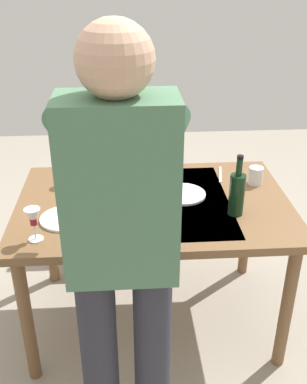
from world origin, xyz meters
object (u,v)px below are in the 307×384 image
wine_bottle (237,193)px  water_cup_near_left (66,178)px  dining_table (154,215)px  dinner_plate_far (183,194)px  water_cup_near_right (153,207)px  serving_bowl_pasta (117,188)px  person_server (122,247)px  dinner_plate_near (65,218)px  water_cup_far_left (256,176)px  wine_glass_left (33,219)px  chair_near (125,171)px

wine_bottle → water_cup_near_left: size_ratio=3.37×
dining_table → dinner_plate_far: bearing=-161.7°
water_cup_near_right → serving_bowl_pasta: size_ratio=0.32×
person_server → serving_bowl_pasta: size_ratio=5.63×
person_server → dinner_plate_near: size_ratio=7.34×
water_cup_near_right → water_cup_far_left: 0.64m
water_cup_near_left → dinner_plate_near: size_ratio=0.38×
water_cup_near_right → dinner_plate_near: size_ratio=0.42×
person_server → dinner_plate_far: (-0.31, -0.75, -0.21)m
wine_glass_left → dinner_plate_far: (-0.68, -0.36, -0.10)m
person_server → dinner_plate_near: 0.65m
chair_near → dinner_plate_far: size_ratio=3.96×
wine_bottle → water_cup_near_left: wine_bottle is taller
water_cup_near_left → water_cup_far_left: bearing=177.2°
serving_bowl_pasta → water_cup_near_left: bearing=-23.3°
chair_near → water_cup_far_left: size_ratio=9.68×
person_server → water_cup_near_right: 0.60m
wine_glass_left → water_cup_far_left: (-1.08, -0.46, -0.06)m
wine_glass_left → serving_bowl_pasta: wine_glass_left is taller
wine_bottle → water_cup_far_left: bearing=-120.2°
wine_glass_left → dinner_plate_near: 0.22m
chair_near → wine_bottle: size_ratio=3.07×
chair_near → dinner_plate_far: 0.86m
dining_table → dinner_plate_near: bearing=19.7°
water_cup_far_left → water_cup_near_right: bearing=28.0°
chair_near → water_cup_near_left: chair_near is taller
person_server → wine_glass_left: bearing=-46.7°
chair_near → water_cup_near_left: (0.30, 0.62, 0.26)m
serving_bowl_pasta → dinner_plate_far: size_ratio=1.30×
water_cup_near_right → dinner_plate_near: (0.41, 0.01, -0.04)m
wine_bottle → water_cup_far_left: size_ratio=3.15×
chair_near → water_cup_far_left: bearing=135.9°
wine_glass_left → water_cup_far_left: bearing=-156.6°
person_server → water_cup_far_left: 1.12m
chair_near → dining_table: bearing=99.6°
serving_bowl_pasta → dinner_plate_far: serving_bowl_pasta is taller
water_cup_far_left → person_server: bearing=50.7°
water_cup_far_left → wine_glass_left: bearing=23.4°
water_cup_near_right → serving_bowl_pasta: (0.17, -0.23, -0.01)m
wine_bottle → water_cup_far_left: (-0.18, -0.30, -0.06)m
water_cup_far_left → dinner_plate_near: bearing=17.5°
chair_near → water_cup_near_right: (-0.13, 0.97, 0.27)m
dinner_plate_near → water_cup_far_left: bearing=-162.5°
wine_bottle → dinner_plate_near: 0.80m
wine_glass_left → dinner_plate_near: bearing=-123.8°
person_server → dinner_plate_far: size_ratio=7.34×
water_cup_far_left → water_cup_near_left: bearing=-2.8°
wine_glass_left → water_cup_near_left: 0.52m
wine_glass_left → water_cup_near_left: size_ratio=1.72×
dining_table → water_cup_far_left: water_cup_far_left is taller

